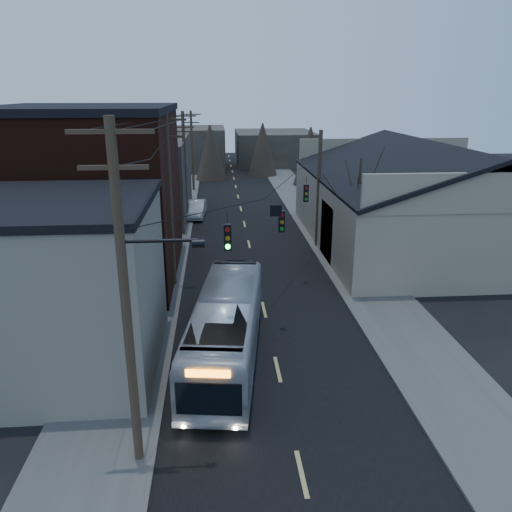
{
  "coord_description": "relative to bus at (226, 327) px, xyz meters",
  "views": [
    {
      "loc": [
        -2.37,
        -10.16,
        11.07
      ],
      "look_at": [
        -0.42,
        14.1,
        3.0
      ],
      "focal_mm": 35.0,
      "sensor_mm": 36.0,
      "label": 1
    }
  ],
  "objects": [
    {
      "name": "warehouse",
      "position": [
        15.1,
        15.9,
        1.2
      ],
      "size": [
        16.16,
        20.6,
        7.73
      ],
      "color": "gray",
      "rests_on": "ground"
    },
    {
      "name": "sidewalk_left",
      "position": [
        -4.4,
        20.9,
        -1.44
      ],
      "size": [
        4.0,
        110.0,
        0.12
      ],
      "primitive_type": "cube",
      "color": "#474744",
      "rests_on": "ground"
    },
    {
      "name": "parked_car",
      "position": [
        -2.2,
        25.82,
        -0.74
      ],
      "size": [
        1.92,
        4.74,
        1.53
      ],
      "primitive_type": "imported",
      "rotation": [
        0.0,
        0.0,
        -0.06
      ],
      "color": "#AEB1B6",
      "rests_on": "ground"
    },
    {
      "name": "building_far_left",
      "position": [
        -3.9,
        55.9,
        1.5
      ],
      "size": [
        10.0,
        12.0,
        6.0
      ],
      "primitive_type": "cube",
      "color": "#342F29",
      "rests_on": "ground"
    },
    {
      "name": "road_surface",
      "position": [
        2.1,
        20.9,
        -1.49
      ],
      "size": [
        9.0,
        110.0,
        0.02
      ],
      "primitive_type": "cube",
      "color": "black",
      "rests_on": "ground"
    },
    {
      "name": "building_clapboard",
      "position": [
        -6.9,
        -0.1,
        2.0
      ],
      "size": [
        8.0,
        8.0,
        7.0
      ],
      "primitive_type": "cube",
      "color": "slate",
      "rests_on": "ground"
    },
    {
      "name": "utility_lines",
      "position": [
        -1.02,
        15.04,
        3.45
      ],
      "size": [
        11.24,
        45.28,
        10.5
      ],
      "color": "#382B1E",
      "rests_on": "ground"
    },
    {
      "name": "sidewalk_right",
      "position": [
        8.6,
        20.9,
        -1.44
      ],
      "size": [
        4.0,
        110.0,
        0.12
      ],
      "primitive_type": "cube",
      "color": "#474744",
      "rests_on": "ground"
    },
    {
      "name": "building_far_right",
      "position": [
        9.1,
        60.9,
        1.0
      ],
      "size": [
        12.0,
        14.0,
        5.0
      ],
      "primitive_type": "cube",
      "color": "#342F29",
      "rests_on": "ground"
    },
    {
      "name": "building_left_far",
      "position": [
        -7.4,
        26.9,
        2.0
      ],
      "size": [
        9.0,
        14.0,
        7.0
      ],
      "primitive_type": "cube",
      "color": "#342F29",
      "rests_on": "ground"
    },
    {
      "name": "building_brick",
      "position": [
        -7.9,
        10.9,
        3.5
      ],
      "size": [
        10.0,
        12.0,
        10.0
      ],
      "primitive_type": "cube",
      "color": "black",
      "rests_on": "ground"
    },
    {
      "name": "bus",
      "position": [
        0.0,
        0.0,
        0.0
      ],
      "size": [
        3.9,
        11.01,
        3.0
      ],
      "primitive_type": "imported",
      "rotation": [
        0.0,
        0.0,
        3.01
      ],
      "color": "#B0B5BD",
      "rests_on": "ground"
    },
    {
      "name": "bare_tree",
      "position": [
        8.6,
        10.9,
        2.1
      ],
      "size": [
        0.4,
        0.4,
        7.2
      ],
      "primitive_type": "cone",
      "color": "black",
      "rests_on": "ground"
    }
  ]
}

